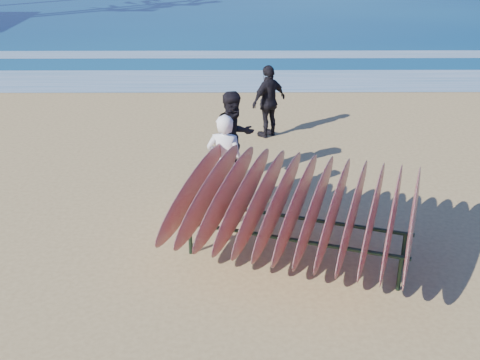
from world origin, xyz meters
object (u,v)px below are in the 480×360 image
(surfboard_rack, at_px, (297,205))
(person_white, at_px, (225,162))
(person_dark_a, at_px, (234,138))
(person_dark_b, at_px, (269,101))

(surfboard_rack, distance_m, person_white, 1.94)
(person_dark_a, bearing_deg, person_white, -132.33)
(person_white, xyz_separation_m, person_dark_a, (0.15, 1.08, 0.03))
(surfboard_rack, bearing_deg, person_dark_b, 110.13)
(person_dark_a, bearing_deg, surfboard_rack, -106.81)
(surfboard_rack, relative_size, person_white, 2.35)
(person_white, bearing_deg, person_dark_a, -85.98)
(surfboard_rack, distance_m, person_dark_a, 2.87)
(person_white, xyz_separation_m, person_dark_b, (0.89, 3.52, -0.03))
(person_dark_a, distance_m, person_dark_b, 2.55)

